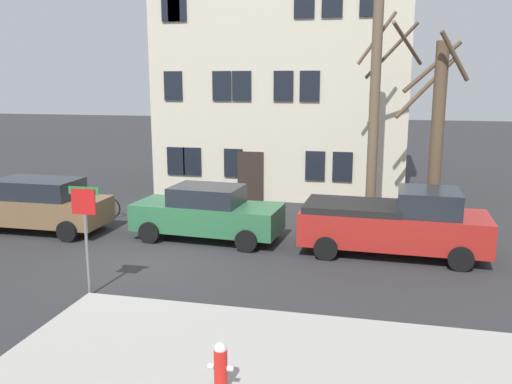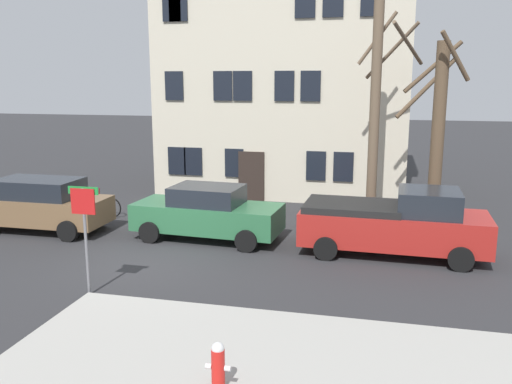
# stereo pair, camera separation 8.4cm
# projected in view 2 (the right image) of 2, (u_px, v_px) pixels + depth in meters

# --- Properties ---
(ground_plane) EXTENTS (120.00, 120.00, 0.00)m
(ground_plane) POSITION_uv_depth(u_px,v_px,m) (149.00, 262.00, 15.17)
(ground_plane) COLOR #2D2D30
(building_main) EXTENTS (11.24, 7.17, 11.56)m
(building_main) POSITION_uv_depth(u_px,v_px,m) (288.00, 61.00, 24.77)
(building_main) COLOR beige
(building_main) RESTS_ON ground_plane
(tree_bare_near) EXTENTS (2.21, 2.89, 7.74)m
(tree_bare_near) POSITION_uv_depth(u_px,v_px,m) (376.00, 108.00, 18.44)
(tree_bare_near) COLOR brown
(tree_bare_near) RESTS_ON ground_plane
(tree_bare_mid) EXTENTS (2.32, 2.33, 6.55)m
(tree_bare_mid) POSITION_uv_depth(u_px,v_px,m) (437.00, 130.00, 18.03)
(tree_bare_mid) COLOR brown
(tree_bare_mid) RESTS_ON ground_plane
(car_brown_wagon) EXTENTS (4.47, 2.06, 1.79)m
(car_brown_wagon) POSITION_uv_depth(u_px,v_px,m) (41.00, 204.00, 18.19)
(car_brown_wagon) COLOR brown
(car_brown_wagon) RESTS_ON ground_plane
(car_green_sedan) EXTENTS (4.81, 2.28, 1.74)m
(car_green_sedan) POSITION_uv_depth(u_px,v_px,m) (208.00, 213.00, 17.23)
(car_green_sedan) COLOR #2D6B42
(car_green_sedan) RESTS_ON ground_plane
(pickup_truck_red) EXTENTS (5.38, 2.35, 1.98)m
(pickup_truck_red) POSITION_uv_depth(u_px,v_px,m) (395.00, 223.00, 15.67)
(pickup_truck_red) COLOR #AD231E
(pickup_truck_red) RESTS_ON ground_plane
(fire_hydrant) EXTENTS (0.42, 0.22, 0.81)m
(fire_hydrant) POSITION_uv_depth(u_px,v_px,m) (218.00, 365.00, 8.65)
(fire_hydrant) COLOR red
(fire_hydrant) RESTS_ON sidewalk_slab
(street_sign_pole) EXTENTS (0.76, 0.07, 2.63)m
(street_sign_pole) POSITION_uv_depth(u_px,v_px,m) (84.00, 220.00, 12.50)
(street_sign_pole) COLOR slate
(street_sign_pole) RESTS_ON ground_plane
(bicycle_leaning) EXTENTS (1.69, 0.54, 1.03)m
(bicycle_leaning) POSITION_uv_depth(u_px,v_px,m) (104.00, 206.00, 20.44)
(bicycle_leaning) COLOR black
(bicycle_leaning) RESTS_ON ground_plane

